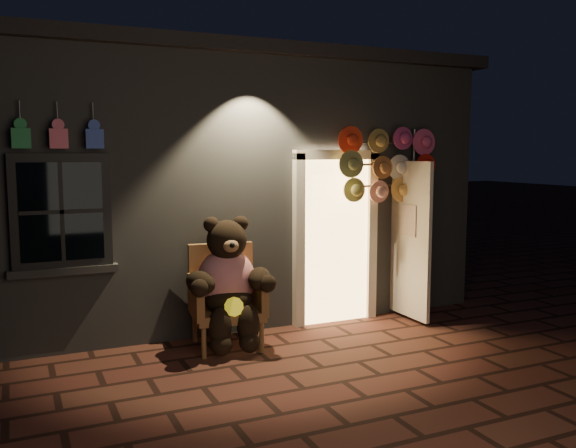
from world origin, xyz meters
TOP-DOWN VIEW (x-y plane):
  - ground at (0.00, 0.00)m, footprint 60.00×60.00m
  - shop_building at (0.00, 3.99)m, footprint 7.30×5.95m
  - wicker_armchair at (-0.24, 1.11)m, footprint 0.85×0.78m
  - teddy_bear at (-0.25, 0.97)m, footprint 1.03×0.85m
  - hat_rack at (2.02, 1.28)m, footprint 1.40×0.22m

SIDE VIEW (x-z plane):
  - ground at x=0.00m, z-range 0.00..0.00m
  - wicker_armchair at x=-0.24m, z-range 0.00..1.13m
  - teddy_bear at x=-0.25m, z-range 0.03..1.46m
  - shop_building at x=0.00m, z-range -0.02..3.49m
  - hat_rack at x=2.02m, z-range 0.77..3.25m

